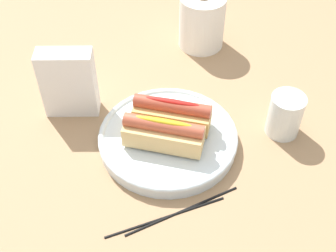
{
  "coord_description": "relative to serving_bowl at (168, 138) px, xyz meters",
  "views": [
    {
      "loc": [
        -0.03,
        -0.57,
        0.66
      ],
      "look_at": [
        -0.01,
        0.02,
        0.05
      ],
      "focal_mm": 47.46,
      "sensor_mm": 36.0,
      "label": 1
    }
  ],
  "objects": [
    {
      "name": "napkin_box",
      "position": [
        -0.2,
        0.1,
        0.06
      ],
      "size": [
        0.11,
        0.05,
        0.15
      ],
      "primitive_type": "cube",
      "rotation": [
        0.0,
        0.0,
        -0.03
      ],
      "color": "white",
      "rests_on": "ground_plane"
    },
    {
      "name": "chopstick_far",
      "position": [
        -0.01,
        -0.17,
        -0.01
      ],
      "size": [
        0.21,
        0.08,
        0.01
      ],
      "primitive_type": "cylinder",
      "rotation": [
        0.0,
        1.57,
        0.33
      ],
      "color": "black",
      "rests_on": "ground_plane"
    },
    {
      "name": "hotdog_front",
      "position": [
        -0.01,
        -0.03,
        0.04
      ],
      "size": [
        0.16,
        0.09,
        0.06
      ],
      "color": "#DBB270",
      "rests_on": "serving_bowl"
    },
    {
      "name": "chopstick_near",
      "position": [
        0.02,
        -0.16,
        -0.01
      ],
      "size": [
        0.2,
        0.1,
        0.01
      ],
      "primitive_type": "cylinder",
      "rotation": [
        0.0,
        1.57,
        0.43
      ],
      "color": "black",
      "rests_on": "ground_plane"
    },
    {
      "name": "paper_towel_roll",
      "position": [
        0.09,
        0.33,
        0.05
      ],
      "size": [
        0.11,
        0.11,
        0.13
      ],
      "color": "white",
      "rests_on": "ground_plane"
    },
    {
      "name": "ground_plane",
      "position": [
        0.01,
        -0.02,
        -0.02
      ],
      "size": [
        2.4,
        2.4,
        0.0
      ],
      "primitive_type": "plane",
      "color": "#9E7A56"
    },
    {
      "name": "serving_bowl",
      "position": [
        0.0,
        0.0,
        0.0
      ],
      "size": [
        0.27,
        0.27,
        0.03
      ],
      "color": "silver",
      "rests_on": "ground_plane"
    },
    {
      "name": "water_glass",
      "position": [
        0.23,
        0.03,
        0.03
      ],
      "size": [
        0.07,
        0.07,
        0.09
      ],
      "color": "white",
      "rests_on": "ground_plane"
    },
    {
      "name": "hotdog_back",
      "position": [
        0.01,
        0.03,
        0.04
      ],
      "size": [
        0.16,
        0.09,
        0.06
      ],
      "color": "tan",
      "rests_on": "serving_bowl"
    }
  ]
}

